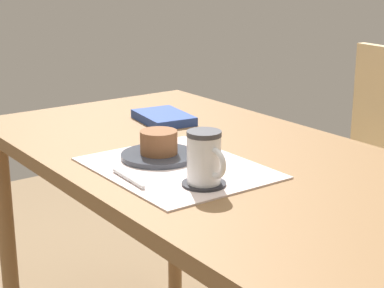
% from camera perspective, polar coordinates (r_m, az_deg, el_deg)
% --- Properties ---
extents(dining_table, '(1.38, 0.72, 0.76)m').
position_cam_1_polar(dining_table, '(1.54, 2.40, -3.94)').
color(dining_table, brown).
rests_on(dining_table, ground_plane).
extents(wooden_chair, '(0.45, 0.45, 0.93)m').
position_cam_1_polar(wooden_chair, '(2.11, 15.48, -3.70)').
color(wooden_chair, '#D1B27F').
rests_on(wooden_chair, ground_plane).
extents(placemat, '(0.40, 0.32, 0.00)m').
position_cam_1_polar(placemat, '(1.42, -1.31, -2.13)').
color(placemat, silver).
rests_on(placemat, dining_table).
extents(pastry_plate, '(0.18, 0.18, 0.01)m').
position_cam_1_polar(pastry_plate, '(1.48, -2.95, -1.04)').
color(pastry_plate, '#333842').
rests_on(pastry_plate, placemat).
extents(pastry, '(0.09, 0.09, 0.05)m').
position_cam_1_polar(pastry, '(1.47, -2.97, 0.17)').
color(pastry, brown).
rests_on(pastry, pastry_plate).
extents(coffee_coaster, '(0.09, 0.09, 0.00)m').
position_cam_1_polar(coffee_coaster, '(1.30, 1.06, -3.55)').
color(coffee_coaster, '#232328').
rests_on(coffee_coaster, placemat).
extents(coffee_mug, '(0.10, 0.07, 0.11)m').
position_cam_1_polar(coffee_mug, '(1.28, 1.15, -1.21)').
color(coffee_mug, white).
rests_on(coffee_mug, coffee_coaster).
extents(teaspoon, '(0.13, 0.02, 0.01)m').
position_cam_1_polar(teaspoon, '(1.34, -5.67, -3.07)').
color(teaspoon, silver).
rests_on(teaspoon, placemat).
extents(small_book, '(0.20, 0.15, 0.02)m').
position_cam_1_polar(small_book, '(1.82, -2.55, 2.37)').
color(small_book, navy).
rests_on(small_book, dining_table).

